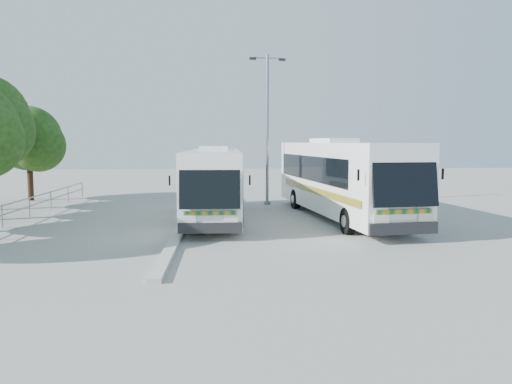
{
  "coord_description": "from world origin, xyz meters",
  "views": [
    {
      "loc": [
        -0.41,
        -18.75,
        3.68
      ],
      "look_at": [
        0.8,
        1.19,
        1.67
      ],
      "focal_mm": 35.0,
      "sensor_mm": 36.0,
      "label": 1
    }
  ],
  "objects": [
    {
      "name": "coach_main",
      "position": [
        -1.0,
        5.19,
        1.8
      ],
      "size": [
        2.5,
        11.82,
        3.28
      ],
      "rotation": [
        0.0,
        0.0,
        -0.0
      ],
      "color": "white",
      "rests_on": "ground"
    },
    {
      "name": "coach_adjacent",
      "position": [
        5.1,
        4.9,
        1.99
      ],
      "size": [
        4.3,
        13.34,
        3.64
      ],
      "rotation": [
        0.0,
        0.0,
        0.13
      ],
      "color": "white",
      "rests_on": "ground"
    },
    {
      "name": "kerb_divider",
      "position": [
        -2.3,
        2.0,
        0.07
      ],
      "size": [
        0.4,
        16.0,
        0.15
      ],
      "primitive_type": "cube",
      "color": "#B2B2AD",
      "rests_on": "ground"
    },
    {
      "name": "ground",
      "position": [
        0.0,
        0.0,
        0.0
      ],
      "size": [
        100.0,
        100.0,
        0.0
      ],
      "primitive_type": "plane",
      "color": "gray",
      "rests_on": "ground"
    },
    {
      "name": "lamppost",
      "position": [
        2.0,
        10.22,
        4.78
      ],
      "size": [
        2.11,
        0.56,
        8.66
      ],
      "rotation": [
        0.0,
        0.0,
        0.17
      ],
      "color": "gray",
      "rests_on": "ground"
    },
    {
      "name": "tree_far_e",
      "position": [
        -12.63,
        13.3,
        3.89
      ],
      "size": [
        4.54,
        4.28,
        5.92
      ],
      "color": "#382314",
      "rests_on": "ground"
    },
    {
      "name": "railing",
      "position": [
        -10.0,
        4.0,
        0.74
      ],
      "size": [
        0.06,
        22.0,
        1.0
      ],
      "color": "gray",
      "rests_on": "ground"
    }
  ]
}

